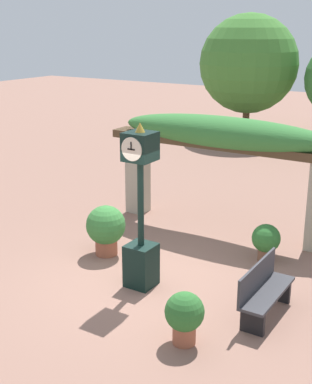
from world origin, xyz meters
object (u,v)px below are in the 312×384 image
at_px(potted_plant_near_left, 184,315).
at_px(park_bench, 264,291).
at_px(potted_plant_near_right, 266,240).
at_px(potted_plant_far_left, 106,228).
at_px(pedestal_clock, 141,218).

xyz_separation_m(potted_plant_near_left, park_bench, (0.69, 1.38, -0.03)).
xyz_separation_m(potted_plant_near_right, park_bench, (0.73, -2.00, -0.01)).
distance_m(potted_plant_far_left, park_bench, 3.66).
relative_size(pedestal_clock, potted_plant_near_left, 3.65).
bearing_deg(park_bench, potted_plant_far_left, 80.88).
distance_m(potted_plant_near_left, park_bench, 1.54).
xyz_separation_m(potted_plant_near_right, potted_plant_far_left, (-2.89, -1.41, 0.14)).
relative_size(potted_plant_near_right, park_bench, 0.52).
height_order(potted_plant_far_left, park_bench, potted_plant_far_left).
relative_size(potted_plant_near_left, potted_plant_near_right, 1.06).
relative_size(potted_plant_near_left, park_bench, 0.55).
relative_size(pedestal_clock, park_bench, 2.01).
height_order(pedestal_clock, park_bench, pedestal_clock).
distance_m(potted_plant_near_left, potted_plant_near_right, 3.38).
bearing_deg(potted_plant_far_left, pedestal_clock, -29.01).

